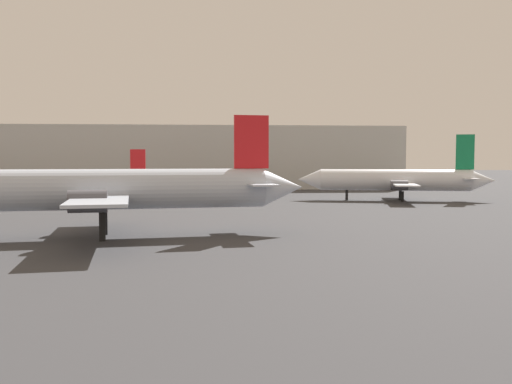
{
  "coord_description": "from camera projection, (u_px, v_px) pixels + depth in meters",
  "views": [
    {
      "loc": [
        -4.49,
        -6.84,
        6.47
      ],
      "look_at": [
        -0.7,
        38.4,
        3.75
      ],
      "focal_mm": 39.06,
      "sensor_mm": 36.0,
      "label": 1
    }
  ],
  "objects": [
    {
      "name": "terminal_building",
      "position": [
        186.0,
        158.0,
        125.42
      ],
      "size": [
        94.2,
        21.88,
        13.46
      ],
      "primitive_type": "cube",
      "color": "#B7B7B2",
      "rests_on": "ground_plane"
    },
    {
      "name": "airplane_far_left",
      "position": [
        395.0,
        180.0,
        85.46
      ],
      "size": [
        29.49,
        19.0,
        10.12
      ],
      "rotation": [
        0.0,
        0.0,
        2.9
      ],
      "color": "silver",
      "rests_on": "ground_plane"
    },
    {
      "name": "airplane_on_taxiway",
      "position": [
        88.0,
        190.0,
        45.14
      ],
      "size": [
        37.08,
        22.13,
        10.2
      ],
      "rotation": [
        0.0,
        0.0,
        3.28
      ],
      "color": "#B2BCCC",
      "rests_on": "ground_plane"
    },
    {
      "name": "airplane_far_right",
      "position": [
        85.0,
        185.0,
        83.39
      ],
      "size": [
        22.84,
        18.03,
        7.88
      ],
      "rotation": [
        0.0,
        0.0,
        3.06
      ],
      "color": "white",
      "rests_on": "ground_plane"
    }
  ]
}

